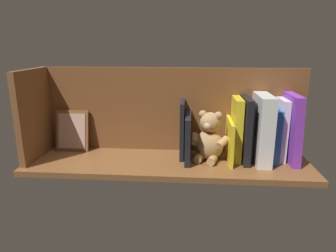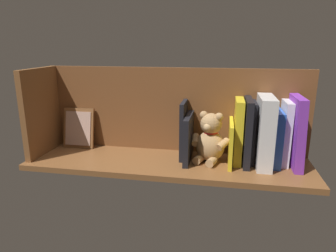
{
  "view_description": "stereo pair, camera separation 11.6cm",
  "coord_description": "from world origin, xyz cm",
  "px_view_note": "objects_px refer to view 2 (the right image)",
  "views": [
    {
      "loc": [
        -8.94,
        111.81,
        45.0
      ],
      "look_at": [
        0.0,
        0.0,
        14.23
      ],
      "focal_mm": 32.15,
      "sensor_mm": 36.0,
      "label": 1
    },
    {
      "loc": [
        -20.46,
        110.28,
        45.0
      ],
      "look_at": [
        0.0,
        0.0,
        14.23
      ],
      "focal_mm": 32.15,
      "sensor_mm": 36.0,
      "label": 2
    }
  ],
  "objects_px": {
    "dictionary_thick_white": "(264,132)",
    "teddy_bear": "(210,140)",
    "book_0": "(296,132)",
    "picture_frame_leaning": "(79,128)"
  },
  "relations": [
    {
      "from": "book_0",
      "to": "dictionary_thick_white",
      "type": "xyz_separation_m",
      "value": [
        0.11,
        0.01,
        -0.0
      ]
    },
    {
      "from": "dictionary_thick_white",
      "to": "picture_frame_leaning",
      "type": "relative_size",
      "value": 1.5
    },
    {
      "from": "teddy_bear",
      "to": "picture_frame_leaning",
      "type": "distance_m",
      "value": 0.59
    },
    {
      "from": "book_0",
      "to": "dictionary_thick_white",
      "type": "bearing_deg",
      "value": 4.41
    },
    {
      "from": "dictionary_thick_white",
      "to": "book_0",
      "type": "bearing_deg",
      "value": -175.59
    },
    {
      "from": "book_0",
      "to": "picture_frame_leaning",
      "type": "distance_m",
      "value": 0.9
    },
    {
      "from": "dictionary_thick_white",
      "to": "picture_frame_leaning",
      "type": "bearing_deg",
      "value": -4.81
    },
    {
      "from": "dictionary_thick_white",
      "to": "teddy_bear",
      "type": "distance_m",
      "value": 0.21
    },
    {
      "from": "dictionary_thick_white",
      "to": "teddy_bear",
      "type": "xyz_separation_m",
      "value": [
        0.2,
        -0.0,
        -0.05
      ]
    },
    {
      "from": "teddy_bear",
      "to": "book_0",
      "type": "bearing_deg",
      "value": -160.17
    }
  ]
}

